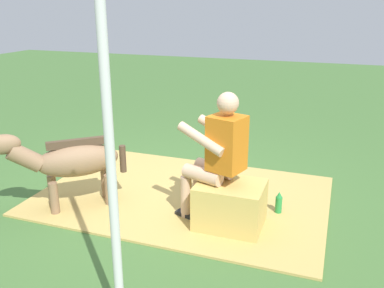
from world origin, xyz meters
TOP-DOWN VIEW (x-y plane):
  - ground_plane at (0.00, 0.00)m, footprint 24.00×24.00m
  - hay_patch at (-0.22, 0.01)m, footprint 3.16×2.13m
  - hay_bale at (-0.89, 0.49)m, footprint 0.64×0.51m
  - person_seated at (-0.73, 0.45)m, footprint 0.72×0.54m
  - pony_standing at (0.79, 0.66)m, footprint 1.10×1.02m
  - soda_bottle at (-1.30, 0.07)m, footprint 0.07×0.07m
  - tent_pole_left at (-0.54, 2.03)m, footprint 0.06×0.06m

SIDE VIEW (x-z plane):
  - ground_plane at x=0.00m, z-range 0.00..0.00m
  - hay_patch at x=-0.22m, z-range 0.00..0.02m
  - soda_bottle at x=-1.30m, z-range 0.00..0.25m
  - hay_bale at x=-0.89m, z-range 0.00..0.46m
  - pony_standing at x=0.79m, z-range 0.09..0.98m
  - person_seated at x=-0.73m, z-range 0.07..1.40m
  - tent_pole_left at x=-0.54m, z-range 0.00..2.49m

